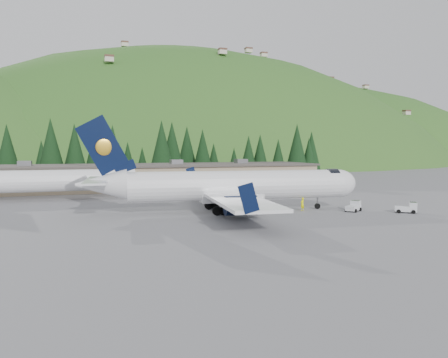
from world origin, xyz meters
The scene contains 9 objects.
ground centered at (0.00, 0.00, 0.00)m, with size 600.00×600.00×0.00m, color slate.
airliner centered at (-1.11, 0.12, 3.38)m, with size 38.30×36.01×12.70m.
second_airliner centered at (-24.92, 22.00, 3.32)m, with size 27.50×11.00×10.05m.
baggage_tug_a centered at (14.95, -4.77, 0.62)m, with size 2.88×2.53×1.38m.
baggage_tug_b centered at (20.73, -8.43, 0.64)m, with size 2.97×2.69×1.44m.
terminal_building centered at (-5.01, 38.00, 2.62)m, with size 71.00×17.00×6.10m.
ramp_worker centered at (8.59, -2.03, 0.90)m, with size 0.65×0.43×1.79m, color #FDFF00.
tree_line centered at (-4.80, 59.11, 7.73)m, with size 111.46×18.32×14.34m.
hills centered at (53.34, 207.38, -82.80)m, with size 614.00×330.00×300.00m.
Camera 1 is at (-20.71, -54.64, 8.48)m, focal length 35.00 mm.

